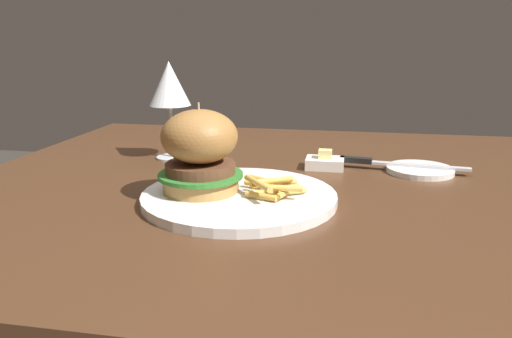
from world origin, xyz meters
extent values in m
cube|color=#472B19|center=(0.00, 0.00, 0.72)|extent=(1.11, 0.97, 0.04)
cylinder|color=#472B19|center=(-0.50, 0.43, 0.35)|extent=(0.06, 0.06, 0.70)
cylinder|color=#472B19|center=(0.50, 0.43, 0.35)|extent=(0.06, 0.06, 0.70)
cylinder|color=white|center=(-0.05, -0.13, 0.75)|extent=(0.29, 0.29, 0.01)
cylinder|color=#B78447|center=(-0.11, -0.13, 0.77)|extent=(0.11, 0.11, 0.02)
cylinder|color=#2D7028|center=(-0.11, -0.13, 0.78)|extent=(0.13, 0.13, 0.01)
cylinder|color=brown|center=(-0.11, -0.13, 0.79)|extent=(0.11, 0.11, 0.02)
ellipsoid|color=#9C6A35|center=(-0.11, -0.13, 0.84)|extent=(0.11, 0.11, 0.08)
cylinder|color=#CCB78C|center=(-0.11, -0.13, 0.86)|extent=(0.00, 0.00, 0.05)
cylinder|color=#E0B251|center=(0.00, -0.13, 0.76)|extent=(0.06, 0.04, 0.01)
cylinder|color=#E0B251|center=(0.03, -0.13, 0.76)|extent=(0.05, 0.03, 0.01)
cylinder|color=#E0B251|center=(-0.02, -0.10, 0.76)|extent=(0.05, 0.02, 0.01)
cylinder|color=gold|center=(-0.02, -0.08, 0.76)|extent=(0.06, 0.04, 0.01)
cylinder|color=gold|center=(0.02, -0.13, 0.76)|extent=(0.03, 0.06, 0.01)
cylinder|color=#E0B251|center=(0.00, -0.11, 0.77)|extent=(0.07, 0.05, 0.01)
cylinder|color=#E0B251|center=(-0.01, -0.13, 0.77)|extent=(0.05, 0.04, 0.01)
cylinder|color=#E0B251|center=(0.02, -0.15, 0.77)|extent=(0.05, 0.01, 0.01)
cylinder|color=gold|center=(0.00, -0.12, 0.77)|extent=(0.06, 0.04, 0.01)
cylinder|color=gold|center=(-0.01, -0.15, 0.76)|extent=(0.05, 0.02, 0.01)
cylinder|color=gold|center=(-0.02, -0.15, 0.78)|extent=(0.05, 0.06, 0.01)
cylinder|color=silver|center=(-0.24, 0.12, 0.74)|extent=(0.07, 0.07, 0.00)
cylinder|color=silver|center=(-0.24, 0.12, 0.80)|extent=(0.01, 0.01, 0.10)
cone|color=silver|center=(-0.24, 0.12, 0.89)|extent=(0.08, 0.08, 0.09)
cylinder|color=white|center=(0.24, 0.10, 0.74)|extent=(0.12, 0.12, 0.01)
cube|color=silver|center=(0.24, 0.10, 0.75)|extent=(0.17, 0.04, 0.00)
cube|color=black|center=(0.12, 0.11, 0.76)|extent=(0.06, 0.02, 0.01)
cube|color=white|center=(0.07, 0.10, 0.75)|extent=(0.07, 0.05, 0.02)
cube|color=#F4E58C|center=(0.07, 0.10, 0.77)|extent=(0.02, 0.02, 0.02)
camera|label=1|loc=(0.11, -0.82, 0.98)|focal=35.00mm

